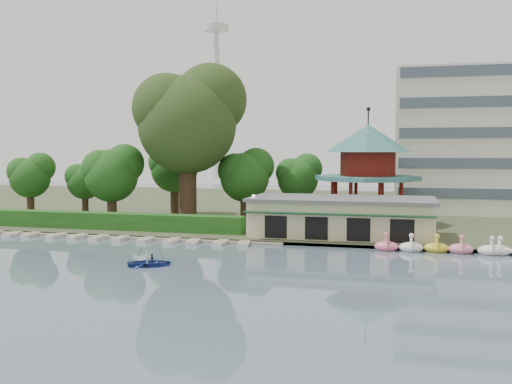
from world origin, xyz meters
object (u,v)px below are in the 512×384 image
(dock, at_px, (123,237))
(big_tree, at_px, (189,116))
(boathouse, at_px, (341,216))
(pavilion, at_px, (368,164))
(rowboat_with_passengers, at_px, (150,260))

(dock, distance_m, big_tree, 17.32)
(dock, xyz_separation_m, big_tree, (3.16, 10.99, 13.01))
(boathouse, distance_m, pavilion, 11.43)
(big_tree, bearing_deg, pavilion, 10.36)
(big_tree, bearing_deg, dock, -106.04)
(boathouse, xyz_separation_m, pavilion, (2.00, 10.03, 5.11))
(rowboat_with_passengers, bearing_deg, dock, 125.01)
(dock, xyz_separation_m, rowboat_with_passengers, (8.73, -12.46, 0.38))
(dock, height_order, rowboat_with_passengers, rowboat_with_passengers)
(boathouse, relative_size, big_tree, 0.97)
(boathouse, distance_m, rowboat_with_passengers, 21.83)
(dock, bearing_deg, pavilion, 31.66)
(dock, distance_m, pavilion, 29.14)
(dock, height_order, big_tree, big_tree)
(boathouse, xyz_separation_m, big_tree, (-18.84, 6.22, 10.76))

